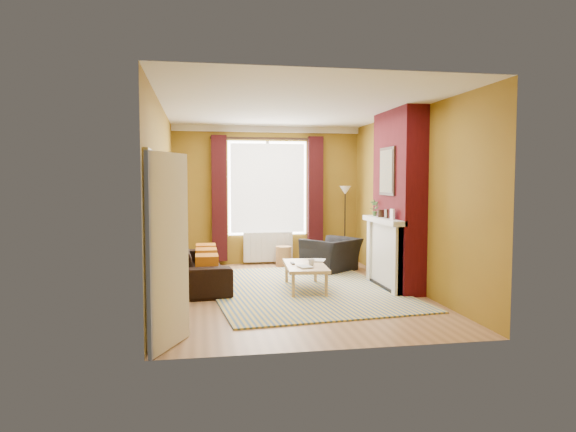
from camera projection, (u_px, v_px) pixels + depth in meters
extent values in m
plane|color=brown|center=(291.00, 292.00, 7.88)|extent=(5.50, 5.50, 0.00)
cube|color=olive|center=(267.00, 195.00, 10.49)|extent=(3.80, 0.02, 2.80)
cube|color=olive|center=(339.00, 212.00, 5.08)|extent=(3.80, 0.02, 2.80)
cube|color=olive|center=(409.00, 200.00, 8.11)|extent=(0.02, 5.50, 2.80)
cube|color=olive|center=(162.00, 202.00, 7.46)|extent=(0.02, 5.50, 2.80)
cube|color=silver|center=(291.00, 108.00, 7.69)|extent=(3.80, 5.50, 0.01)
cube|color=#4A0A10|center=(398.00, 200.00, 8.08)|extent=(0.35, 1.40, 2.80)
cube|color=silver|center=(386.00, 254.00, 8.11)|extent=(0.12, 1.30, 1.10)
cube|color=silver|center=(383.00, 220.00, 8.06)|extent=(0.22, 1.40, 0.08)
cube|color=silver|center=(399.00, 261.00, 7.53)|extent=(0.16, 0.14, 1.04)
cube|color=silver|center=(373.00, 251.00, 8.67)|extent=(0.16, 0.14, 1.04)
cube|color=black|center=(388.00, 260.00, 8.12)|extent=(0.06, 0.80, 0.90)
cube|color=black|center=(386.00, 286.00, 8.14)|extent=(0.20, 1.00, 0.06)
cube|color=silver|center=(392.00, 214.00, 7.71)|extent=(0.03, 0.12, 0.16)
cube|color=black|center=(386.00, 214.00, 7.96)|extent=(0.03, 0.10, 0.14)
cylinder|color=black|center=(381.00, 213.00, 8.20)|extent=(0.10, 0.10, 0.12)
cube|color=black|center=(387.00, 171.00, 8.02)|extent=(0.03, 0.60, 0.75)
cube|color=#A56B38|center=(386.00, 171.00, 8.01)|extent=(0.01, 0.52, 0.66)
cube|color=silver|center=(267.00, 129.00, 10.36)|extent=(3.80, 0.08, 0.12)
cube|color=white|center=(267.00, 188.00, 10.45)|extent=(1.60, 0.04, 1.90)
cube|color=white|center=(268.00, 188.00, 10.41)|extent=(1.50, 0.02, 1.80)
cube|color=silver|center=(268.00, 188.00, 10.43)|extent=(0.06, 0.04, 1.90)
cube|color=black|center=(219.00, 198.00, 10.21)|extent=(0.30, 0.16, 2.50)
cube|color=black|center=(315.00, 198.00, 10.54)|extent=(0.30, 0.16, 2.50)
cylinder|color=black|center=(268.00, 138.00, 10.29)|extent=(2.30, 0.05, 0.05)
cube|color=silver|center=(268.00, 247.00, 10.47)|extent=(1.00, 0.10, 0.60)
cube|color=silver|center=(246.00, 248.00, 10.33)|extent=(0.04, 0.03, 0.56)
cube|color=silver|center=(252.00, 248.00, 10.35)|extent=(0.04, 0.03, 0.56)
cube|color=silver|center=(257.00, 248.00, 10.37)|extent=(0.04, 0.03, 0.56)
cube|color=silver|center=(263.00, 247.00, 10.39)|extent=(0.04, 0.03, 0.56)
cube|color=silver|center=(268.00, 247.00, 10.40)|extent=(0.04, 0.03, 0.56)
cube|color=silver|center=(273.00, 247.00, 10.42)|extent=(0.04, 0.03, 0.56)
cube|color=silver|center=(279.00, 247.00, 10.44)|extent=(0.04, 0.03, 0.56)
cube|color=silver|center=(284.00, 247.00, 10.46)|extent=(0.04, 0.03, 0.56)
cube|color=silver|center=(289.00, 247.00, 10.48)|extent=(0.04, 0.03, 0.56)
cube|color=black|center=(164.00, 178.00, 7.35)|extent=(0.04, 0.44, 0.58)
cube|color=#AFCD30|center=(166.00, 178.00, 7.35)|extent=(0.01, 0.38, 0.52)
cube|color=black|center=(167.00, 178.00, 7.99)|extent=(0.04, 0.44, 0.58)
cube|color=#2E8A4E|center=(168.00, 178.00, 7.99)|extent=(0.01, 0.38, 0.52)
cube|color=black|center=(169.00, 178.00, 8.63)|extent=(0.04, 0.44, 0.58)
cube|color=#BC2F59|center=(171.00, 178.00, 8.63)|extent=(0.01, 0.38, 0.52)
cube|color=silver|center=(152.00, 247.00, 5.48)|extent=(0.05, 0.94, 2.06)
cube|color=black|center=(154.00, 247.00, 5.49)|extent=(0.02, 0.80, 1.98)
cube|color=silver|center=(169.00, 251.00, 5.16)|extent=(0.37, 0.74, 1.98)
imported|color=#3D6F31|center=(374.00, 208.00, 8.49)|extent=(0.14, 0.10, 0.27)
cube|color=#AC580E|center=(207.00, 260.00, 7.71)|extent=(0.34, 0.40, 0.16)
cube|color=#AC580E|center=(206.00, 254.00, 8.40)|extent=(0.34, 0.40, 0.16)
cube|color=#AC580E|center=(206.00, 249.00, 8.99)|extent=(0.34, 0.40, 0.16)
cube|color=#365D95|center=(301.00, 288.00, 8.07)|extent=(3.18, 4.13, 0.02)
imported|color=black|center=(197.00, 266.00, 8.29)|extent=(1.04, 2.30, 0.65)
imported|color=black|center=(331.00, 255.00, 9.65)|extent=(1.27, 1.25, 0.62)
cube|color=tan|center=(305.00, 266.00, 7.98)|extent=(0.70, 1.26, 0.05)
cylinder|color=tan|center=(293.00, 286.00, 7.43)|extent=(0.05, 0.05, 0.35)
cylinder|color=tan|center=(326.00, 286.00, 7.47)|extent=(0.05, 0.05, 0.35)
cylinder|color=tan|center=(287.00, 273.00, 8.51)|extent=(0.05, 0.05, 0.35)
cylinder|color=tan|center=(315.00, 272.00, 8.55)|extent=(0.05, 0.05, 0.35)
cylinder|color=olive|center=(284.00, 256.00, 10.22)|extent=(0.38, 0.38, 0.40)
cylinder|color=black|center=(345.00, 263.00, 10.51)|extent=(0.27, 0.27, 0.03)
cylinder|color=black|center=(345.00, 227.00, 10.45)|extent=(0.03, 0.03, 1.47)
cone|color=beige|center=(345.00, 190.00, 10.40)|extent=(0.27, 0.27, 0.18)
imported|color=#999999|center=(299.00, 267.00, 7.65)|extent=(0.23, 0.28, 0.02)
imported|color=#999999|center=(312.00, 260.00, 8.32)|extent=(0.30, 0.35, 0.02)
imported|color=#999999|center=(312.00, 262.00, 7.85)|extent=(0.13, 0.13, 0.10)
cube|color=#29292C|center=(293.00, 263.00, 8.01)|extent=(0.05, 0.16, 0.02)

